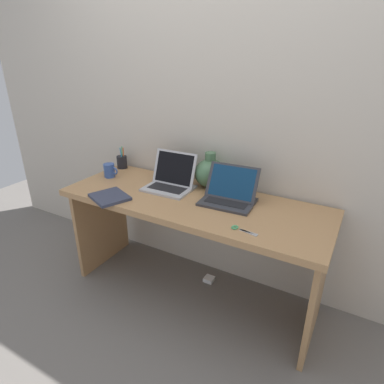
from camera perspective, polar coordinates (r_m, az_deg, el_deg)
ground_plane at (r=2.41m, az=0.00°, el=-17.14°), size 6.00×6.00×0.00m
back_wall at (r=2.17m, az=4.64°, el=13.56°), size 4.40×0.04×2.40m
desk at (r=2.08m, az=0.00°, el=-4.90°), size 1.69×0.61×0.73m
laptop_left at (r=2.17m, az=-3.67°, el=2.31°), size 0.32×0.25×0.23m
laptop_right at (r=1.98m, az=6.65°, el=-0.15°), size 0.33×0.26×0.21m
green_vase at (r=2.18m, az=3.20°, el=3.45°), size 0.21×0.21×0.24m
notebook_stack at (r=2.09m, az=-14.29°, el=-0.85°), size 0.28×0.27×0.02m
coffee_mug at (r=2.43m, az=-14.31°, el=3.70°), size 0.12×0.08×0.10m
pen_cup at (r=2.61m, az=-12.23°, el=5.23°), size 0.08×0.08×0.17m
scissors at (r=1.70m, az=8.39°, el=-6.49°), size 0.15×0.05×0.01m
power_brick at (r=2.50m, az=3.02°, el=-15.08°), size 0.07×0.07×0.03m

